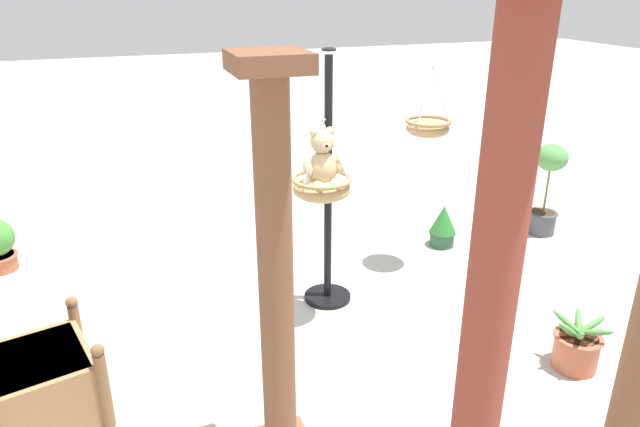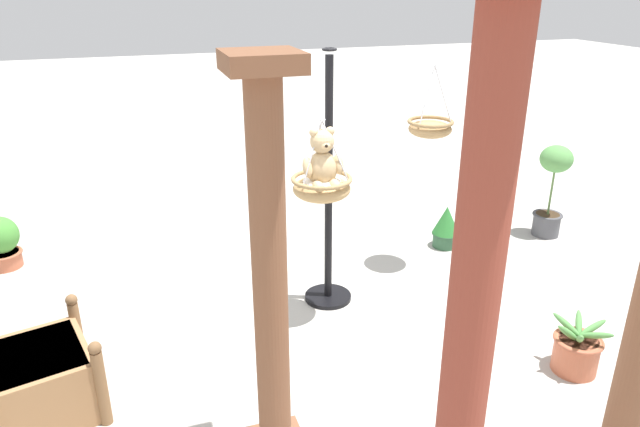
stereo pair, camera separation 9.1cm
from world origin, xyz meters
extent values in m
plane|color=#ADAAA3|center=(0.00, 0.00, 0.00)|extent=(40.00, 40.00, 0.00)
cylinder|color=black|center=(-0.15, -0.18, 1.13)|extent=(0.07, 0.07, 2.27)
cylinder|color=black|center=(-0.15, -0.18, 0.02)|extent=(0.44, 0.44, 0.04)
torus|color=black|center=(-0.15, -0.18, 2.31)|extent=(0.12, 0.12, 0.02)
ellipsoid|color=tan|center=(0.00, 0.07, 1.21)|extent=(0.48, 0.48, 0.19)
torus|color=#97794E|center=(0.00, 0.07, 1.30)|extent=(0.51, 0.51, 0.04)
ellipsoid|color=silver|center=(0.00, 0.07, 1.23)|extent=(0.42, 0.42, 0.16)
cylinder|color=#B7B7BC|center=(0.10, 0.13, 1.55)|extent=(0.21, 0.13, 0.50)
cylinder|color=#B7B7BC|center=(-0.10, 0.13, 1.55)|extent=(0.21, 0.13, 0.50)
cylinder|color=#B7B7BC|center=(0.00, -0.04, 1.55)|extent=(0.01, 0.23, 0.50)
torus|color=#B7B7BC|center=(0.00, 0.07, 1.80)|extent=(0.06, 0.06, 0.01)
ellipsoid|color=tan|center=(0.00, 0.08, 1.39)|extent=(0.25, 0.22, 0.30)
sphere|color=tan|center=(0.00, 0.08, 1.62)|extent=(0.22, 0.22, 0.20)
ellipsoid|color=#D9B683|center=(0.00, 0.15, 1.61)|extent=(0.10, 0.08, 0.06)
sphere|color=black|center=(0.00, 0.18, 1.61)|extent=(0.03, 0.03, 0.03)
sphere|color=tan|center=(-0.07, 0.08, 1.70)|extent=(0.07, 0.07, 0.07)
sphere|color=tan|center=(0.07, 0.08, 1.70)|extent=(0.07, 0.07, 0.07)
ellipsoid|color=tan|center=(-0.13, 0.11, 1.43)|extent=(0.08, 0.15, 0.19)
ellipsoid|color=tan|center=(0.13, 0.11, 1.43)|extent=(0.08, 0.15, 0.19)
ellipsoid|color=tan|center=(-0.07, 0.19, 1.28)|extent=(0.09, 0.17, 0.09)
ellipsoid|color=tan|center=(0.07, 0.19, 1.28)|extent=(0.09, 0.17, 0.09)
ellipsoid|color=#A37F51|center=(-1.31, -0.52, 1.48)|extent=(0.42, 0.42, 0.16)
torus|color=olive|center=(-1.31, -0.52, 1.55)|extent=(0.45, 0.45, 0.04)
cylinder|color=#B7B7BC|center=(-1.23, -0.47, 1.82)|extent=(0.18, 0.11, 0.54)
cylinder|color=#B7B7BC|center=(-1.39, -0.47, 1.82)|extent=(0.18, 0.11, 0.54)
cylinder|color=#B7B7BC|center=(-1.31, -0.62, 1.82)|extent=(0.01, 0.20, 0.54)
torus|color=#B7B7BC|center=(-1.31, -0.52, 2.09)|extent=(0.06, 0.06, 0.01)
cylinder|color=brown|center=(0.81, 1.57, 1.21)|extent=(0.20, 0.20, 2.42)
cube|color=brown|center=(0.81, 1.57, 2.47)|extent=(0.38, 0.38, 0.10)
cylinder|color=brown|center=(0.47, 3.00, 1.42)|extent=(0.17, 0.17, 2.85)
cube|color=#9E7047|center=(2.26, 0.65, 0.24)|extent=(0.83, 0.87, 0.48)
cube|color=#382819|center=(2.26, 0.65, 0.45)|extent=(0.73, 0.76, 0.06)
cylinder|color=brown|center=(1.84, 0.91, 0.29)|extent=(0.08, 0.08, 0.58)
cylinder|color=brown|center=(2.02, 0.21, 0.29)|extent=(0.08, 0.08, 0.58)
sphere|color=brown|center=(1.84, 0.91, 0.61)|extent=(0.09, 0.09, 0.09)
sphere|color=brown|center=(2.02, 0.21, 0.61)|extent=(0.09, 0.09, 0.09)
cylinder|color=#2D5638|center=(-1.79, -0.86, 0.08)|extent=(0.27, 0.27, 0.17)
torus|color=#294E32|center=(-1.79, -0.86, 0.16)|extent=(0.30, 0.30, 0.03)
cylinder|color=#382819|center=(-1.79, -0.86, 0.15)|extent=(0.24, 0.24, 0.03)
cone|color=#28702D|center=(-1.79, -0.86, 0.33)|extent=(0.30, 0.30, 0.32)
cylinder|color=#BC6042|center=(2.87, -1.88, 0.08)|extent=(0.33, 0.33, 0.17)
cylinder|color=#BC6042|center=(-1.61, 1.46, 0.14)|extent=(0.34, 0.34, 0.28)
torus|color=#A9573B|center=(-1.61, 1.46, 0.27)|extent=(0.37, 0.37, 0.03)
cylinder|color=#382819|center=(-1.61, 1.46, 0.27)|extent=(0.30, 0.30, 0.03)
ellipsoid|color=#56934C|center=(-1.51, 1.44, 0.35)|extent=(0.23, 0.08, 0.19)
ellipsoid|color=#56934C|center=(-1.54, 1.53, 0.35)|extent=(0.19, 0.20, 0.19)
ellipsoid|color=#56934C|center=(-1.67, 1.55, 0.36)|extent=(0.18, 0.23, 0.14)
ellipsoid|color=#56934C|center=(-1.72, 1.46, 0.36)|extent=(0.25, 0.05, 0.14)
ellipsoid|color=#56934C|center=(-1.67, 1.37, 0.35)|extent=(0.18, 0.22, 0.17)
ellipsoid|color=#56934C|center=(-1.56, 1.35, 0.36)|extent=(0.14, 0.25, 0.14)
cylinder|color=#4C4C51|center=(-3.09, -0.77, 0.13)|extent=(0.31, 0.31, 0.27)
torus|color=#444449|center=(-3.09, -0.77, 0.26)|extent=(0.34, 0.34, 0.03)
cylinder|color=#382819|center=(-3.09, -0.77, 0.25)|extent=(0.27, 0.27, 0.03)
cylinder|color=#4C6B38|center=(-3.09, -0.77, 0.53)|extent=(0.02, 0.02, 0.53)
ellipsoid|color=#56934C|center=(-3.09, -0.77, 0.94)|extent=(0.36, 0.36, 0.31)
camera|label=1|loc=(1.55, 4.36, 2.85)|focal=32.72mm
camera|label=2|loc=(1.46, 4.39, 2.85)|focal=32.72mm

